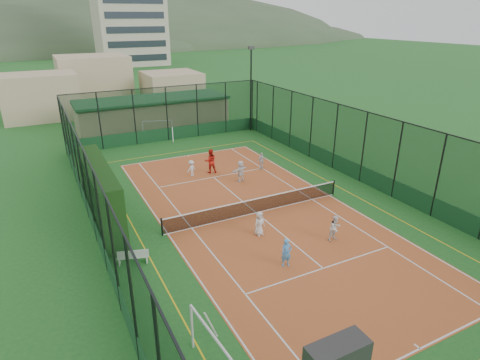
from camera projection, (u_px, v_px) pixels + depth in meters
The scene contains 19 objects.
ground at pixel (256, 213), 24.00m from camera, with size 300.00×300.00×0.00m, color #1E5822.
court_slab at pixel (256, 213), 23.99m from camera, with size 11.17×23.97×0.01m, color #B45928.
tennis_net at pixel (256, 205), 23.79m from camera, with size 11.67×0.12×1.06m, color black, non-canonical shape.
perimeter_fence at pixel (257, 174), 23.04m from camera, with size 18.12×34.12×5.00m, color black, non-canonical shape.
floodlight_ne at pixel (251, 90), 39.71m from camera, with size 0.60×0.26×8.25m, color black, non-canonical shape.
clubhouse at pixel (153, 113), 41.51m from camera, with size 15.20×7.20×3.15m, color tan, non-canonical shape.
distant_hills at pixel (57, 47), 147.49m from camera, with size 200.00×60.00×24.00m, color #384C33, non-canonical shape.
hedge_left at pixel (101, 194), 22.28m from camera, with size 1.19×7.96×3.48m, color black.
white_bench at pixel (133, 256), 18.97m from camera, with size 1.45×0.40×0.82m, color white, non-canonical shape.
futsal_goal_near at pixel (210, 353), 12.86m from camera, with size 0.83×2.86×1.85m, color white, non-canonical shape.
futsal_goal_far at pixel (158, 130), 37.80m from camera, with size 2.81×0.82×1.81m, color white, non-canonical shape.
child_near_left at pixel (259, 223), 21.34m from camera, with size 0.67×0.44×1.37m, color silver.
child_near_mid at pixel (286, 253), 18.67m from camera, with size 0.52×0.34×1.41m, color #509CE3.
child_near_right at pixel (335, 228), 20.84m from camera, with size 0.68×0.53×1.40m, color white.
child_far_left at pixel (191, 168), 29.23m from camera, with size 0.79×0.46×1.23m, color silver.
child_far_right at pixel (262, 161), 30.65m from camera, with size 0.76×0.32×1.30m, color silver.
child_far_back at pixel (241, 171), 28.33m from camera, with size 1.41×0.45×1.52m, color white.
coach at pixel (210, 161), 29.82m from camera, with size 0.89×0.69×1.83m, color red.
tennis_balls at pixel (232, 208), 24.58m from camera, with size 5.70×0.94×0.07m.
Camera 1 is at (-10.63, -18.64, 10.96)m, focal length 30.00 mm.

